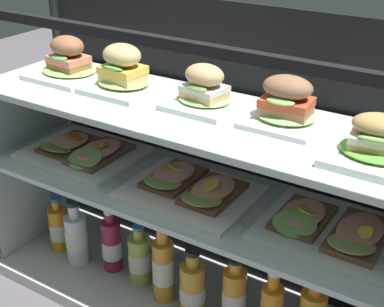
{
  "coord_description": "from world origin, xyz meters",
  "views": [
    {
      "loc": [
        0.69,
        -1.08,
        1.15
      ],
      "look_at": [
        0.0,
        0.0,
        0.52
      ],
      "focal_mm": 51.95,
      "sensor_mm": 36.0,
      "label": 1
    }
  ],
  "objects": [
    {
      "name": "juice_bottle_front_right_end",
      "position": [
        0.03,
        -0.05,
        0.13
      ],
      "size": [
        0.07,
        0.07,
        0.22
      ],
      "color": "gold",
      "rests_on": "case_base_deck"
    },
    {
      "name": "plated_roll_sandwich_mid_left",
      "position": [
        0.46,
        -0.03,
        0.67
      ],
      "size": [
        0.19,
        0.19,
        0.1
      ],
      "color": "white",
      "rests_on": "shelf_upper_glass"
    },
    {
      "name": "open_sandwich_tray_center",
      "position": [
        0.39,
        0.01,
        0.42
      ],
      "size": [
        0.34,
        0.27,
        0.06
      ],
      "color": "white",
      "rests_on": "shelf_lower_glass"
    },
    {
      "name": "plated_roll_sandwich_far_left",
      "position": [
        -0.45,
        0.03,
        0.68
      ],
      "size": [
        0.2,
        0.2,
        0.12
      ],
      "color": "white",
      "rests_on": "shelf_upper_glass"
    },
    {
      "name": "juice_bottle_back_right",
      "position": [
        -0.29,
        -0.01,
        0.13
      ],
      "size": [
        0.06,
        0.06,
        0.22
      ],
      "color": "#9A1E45",
      "rests_on": "case_base_deck"
    },
    {
      "name": "shelf_upper_glass",
      "position": [
        0.0,
        0.0,
        0.63
      ],
      "size": [
        1.27,
        0.36,
        0.01
      ],
      "primitive_type": "cube",
      "color": "silver",
      "rests_on": "riser_upper_tier"
    },
    {
      "name": "plated_roll_sandwich_left_of_center",
      "position": [
        0.01,
        0.04,
        0.68
      ],
      "size": [
        0.17,
        0.17,
        0.11
      ],
      "color": "white",
      "rests_on": "shelf_upper_glass"
    },
    {
      "name": "case_frame",
      "position": [
        0.0,
        0.13,
        0.47
      ],
      "size": [
        1.31,
        0.4,
        0.87
      ],
      "color": "black",
      "rests_on": "ground"
    },
    {
      "name": "case_base_deck",
      "position": [
        0.0,
        0.0,
        0.02
      ],
      "size": [
        1.31,
        0.4,
        0.04
      ],
      "primitive_type": "cube",
      "color": "#BABFBD",
      "rests_on": "ground"
    },
    {
      "name": "open_sandwich_tray_right_of_center",
      "position": [
        0.0,
        -0.01,
        0.42
      ],
      "size": [
        0.34,
        0.27,
        0.06
      ],
      "color": "white",
      "rests_on": "shelf_lower_glass"
    },
    {
      "name": "open_sandwich_tray_far_left",
      "position": [
        -0.39,
        0.0,
        0.42
      ],
      "size": [
        0.34,
        0.27,
        0.06
      ],
      "color": "white",
      "rests_on": "shelf_lower_glass"
    },
    {
      "name": "riser_upper_tier",
      "position": [
        0.0,
        0.0,
        0.51
      ],
      "size": [
        1.25,
        0.34,
        0.22
      ],
      "color": "silver",
      "rests_on": "shelf_lower_glass"
    },
    {
      "name": "shelf_lower_glass",
      "position": [
        0.0,
        0.0,
        0.39
      ],
      "size": [
        1.27,
        0.36,
        0.01
      ],
      "primitive_type": "cube",
      "color": "silver",
      "rests_on": "riser_lower_tier"
    },
    {
      "name": "juice_bottle_near_post",
      "position": [
        0.16,
        -0.03,
        0.14
      ],
      "size": [
        0.07,
        0.07,
        0.23
      ],
      "color": "orange",
      "rests_on": "case_base_deck"
    },
    {
      "name": "riser_lower_tier",
      "position": [
        0.0,
        0.0,
        0.21
      ],
      "size": [
        1.25,
        0.34,
        0.34
      ],
      "color": "silver",
      "rests_on": "case_base_deck"
    },
    {
      "name": "plated_roll_sandwich_right_of_center",
      "position": [
        -0.24,
        0.03,
        0.68
      ],
      "size": [
        0.19,
        0.19,
        0.13
      ],
      "color": "white",
      "rests_on": "shelf_upper_glass"
    },
    {
      "name": "juice_bottle_back_left",
      "position": [
        -0.51,
        -0.02,
        0.12
      ],
      "size": [
        0.06,
        0.06,
        0.19
      ],
      "color": "orange",
      "rests_on": "case_base_deck"
    },
    {
      "name": "plated_roll_sandwich_center",
      "position": [
        0.23,
        0.05,
        0.68
      ],
      "size": [
        0.18,
        0.18,
        0.12
      ],
      "color": "white",
      "rests_on": "shelf_upper_glass"
    },
    {
      "name": "juice_bottle_front_middle",
      "position": [
        -0.18,
        -0.01,
        0.12
      ],
      "size": [
        0.07,
        0.07,
        0.2
      ],
      "color": "#ADC756",
      "rests_on": "case_base_deck"
    },
    {
      "name": "juice_bottle_front_fourth",
      "position": [
        -0.41,
        -0.05,
        0.13
      ],
      "size": [
        0.07,
        0.07,
        0.23
      ],
      "color": "white",
      "rests_on": "case_base_deck"
    },
    {
      "name": "juice_bottle_front_second",
      "position": [
        -0.07,
        -0.04,
        0.15
      ],
      "size": [
        0.06,
        0.06,
        0.25
      ],
      "color": "gold",
      "rests_on": "case_base_deck"
    }
  ]
}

